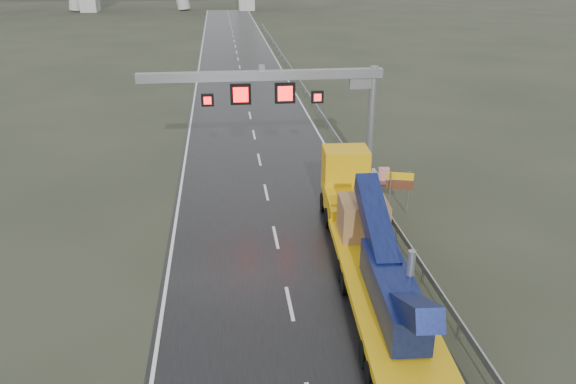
{
  "coord_description": "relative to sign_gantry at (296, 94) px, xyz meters",
  "views": [
    {
      "loc": [
        -2.39,
        -15.63,
        13.47
      ],
      "look_at": [
        0.46,
        8.43,
        3.2
      ],
      "focal_mm": 35.0,
      "sensor_mm": 36.0,
      "label": 1
    }
  ],
  "objects": [
    {
      "name": "sign_gantry",
      "position": [
        0.0,
        0.0,
        0.0
      ],
      "size": [
        14.9,
        1.2,
        7.42
      ],
      "color": "#9D9D98",
      "rests_on": "ground"
    },
    {
      "name": "heavy_haul_truck",
      "position": [
        1.73,
        -11.6,
        -3.9
      ],
      "size": [
        3.82,
        18.89,
        4.41
      ],
      "rotation": [
        0.0,
        0.0,
        -0.06
      ],
      "color": "#CA9D0B",
      "rests_on": "ground"
    },
    {
      "name": "road",
      "position": [
        -2.1,
        22.01,
        -5.6
      ],
      "size": [
        11.0,
        200.0,
        0.02
      ],
      "primitive_type": "cube",
      "color": "black",
      "rests_on": "ground"
    },
    {
      "name": "striped_barrier",
      "position": [
        5.43,
        -1.44,
        -5.07
      ],
      "size": [
        0.67,
        0.4,
        1.08
      ],
      "primitive_type": "cube",
      "rotation": [
        0.0,
        0.0,
        -0.09
      ],
      "color": "red",
      "rests_on": "ground"
    },
    {
      "name": "exit_sign_pair",
      "position": [
        5.0,
        -5.88,
        -3.85
      ],
      "size": [
        1.43,
        0.47,
        2.52
      ],
      "rotation": [
        0.0,
        0.0,
        -0.28
      ],
      "color": "gray",
      "rests_on": "ground"
    },
    {
      "name": "guardrail",
      "position": [
        4.0,
        12.01,
        -4.91
      ],
      "size": [
        0.2,
        140.0,
        1.4
      ],
      "primitive_type": null,
      "color": "gray",
      "rests_on": "ground"
    },
    {
      "name": "ground",
      "position": [
        -2.1,
        -17.99,
        -5.61
      ],
      "size": [
        400.0,
        400.0,
        0.0
      ],
      "primitive_type": "plane",
      "color": "#282C1F",
      "rests_on": "ground"
    }
  ]
}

